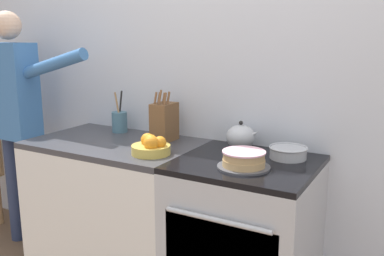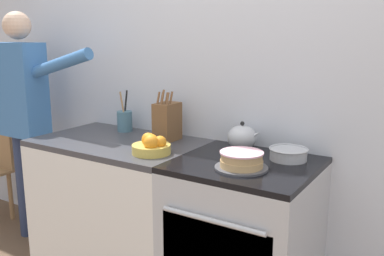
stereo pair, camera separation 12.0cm
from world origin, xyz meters
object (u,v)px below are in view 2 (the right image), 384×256
Objects in this scene: layer_cake at (241,161)px; mixing_bowl at (288,154)px; stove_range at (243,242)px; utensil_crock at (125,121)px; knife_block at (167,121)px; tea_kettle at (242,138)px; person_baker at (25,108)px; fruit_bowl at (152,146)px.

layer_cake is 0.30m from mixing_bowl.
utensil_crock is (-1.00, 0.22, 0.52)m from stove_range.
knife_block reaches higher than utensil_crock.
utensil_crock reaches higher than layer_cake.
knife_block is (-0.49, -0.04, 0.05)m from tea_kettle.
person_baker is at bearing -172.88° from tea_kettle.
utensil_crock reaches higher than fruit_bowl.
fruit_bowl is (0.11, -0.30, -0.07)m from knife_block.
fruit_bowl is (-0.53, -0.02, 0.01)m from layer_cake.
tea_kettle is at bearing 5.15° from knife_block.
knife_block is 1.15× the size of utensil_crock.
knife_block reaches higher than mixing_bowl.
tea_kettle is at bearing 119.80° from stove_range.
layer_cake is at bearing -74.95° from stove_range.
mixing_bowl is 0.74× the size of utensil_crock.
layer_cake is 1.30× the size of tea_kettle.
stove_range is 0.53× the size of person_baker.
tea_kettle is 0.88m from utensil_crock.
tea_kettle is 0.73× the size of utensil_crock.
layer_cake is 0.70m from knife_block.
utensil_crock reaches higher than mixing_bowl.
person_baker is at bearing 173.83° from fruit_bowl.
fruit_bowl is (-0.38, -0.34, -0.02)m from tea_kettle.
person_baker reaches higher than fruit_bowl.
knife_block reaches higher than layer_cake.
utensil_crock is (-0.88, 0.01, 0.00)m from tea_kettle.
knife_block is (-0.61, 0.17, 0.57)m from stove_range.
utensil_crock is at bearing 172.55° from knife_block.
utensil_crock is 0.61m from fruit_bowl.
utensil_crock is (-1.03, 0.33, 0.03)m from layer_cake.
stove_range is at bearing 14.31° from fruit_bowl.
layer_cake is 0.16× the size of person_baker.
mixing_bowl is at bearing -10.08° from tea_kettle.
utensil_crock is (-1.17, 0.06, 0.04)m from mixing_bowl.
stove_range is 3.24× the size of utensil_crock.
utensil_crock reaches higher than tea_kettle.
mixing_bowl is 0.95× the size of fruit_bowl.
fruit_bowl is (-0.51, -0.13, 0.49)m from stove_range.
fruit_bowl reaches higher than layer_cake.
mixing_bowl is at bearing -8.75° from person_baker.
person_baker is (-1.64, -0.20, 0.05)m from tea_kettle.
knife_block is at bearing -5.32° from person_baker.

